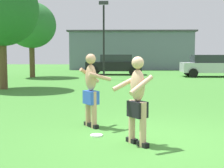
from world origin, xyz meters
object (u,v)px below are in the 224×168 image
(tree_behind_players, at_px, (31,25))
(frisbee, at_px, (96,135))
(lamp_post, at_px, (104,31))
(player_in_blue, at_px, (91,88))
(player_near, at_px, (137,99))
(car_black_near_post, at_px, (115,64))
(tree_near_building, at_px, (1,10))
(car_silver_mid_lot, at_px, (211,65))

(tree_behind_players, bearing_deg, frisbee, -69.93)
(lamp_post, relative_size, tree_behind_players, 0.95)
(tree_behind_players, bearing_deg, player_in_blue, -69.55)
(player_near, distance_m, car_black_near_post, 19.27)
(car_black_near_post, distance_m, lamp_post, 5.19)
(car_black_near_post, distance_m, tree_near_building, 11.64)
(lamp_post, bearing_deg, car_black_near_post, 82.68)
(frisbee, bearing_deg, player_in_blue, 102.77)
(car_black_near_post, bearing_deg, lamp_post, -97.32)
(player_near, distance_m, frisbee, 1.37)
(player_near, relative_size, player_in_blue, 0.98)
(player_in_blue, xyz_separation_m, frisbee, (0.19, -0.82, -0.91))
(frisbee, distance_m, tree_behind_players, 17.21)
(player_near, bearing_deg, car_black_near_post, 92.58)
(car_silver_mid_lot, distance_m, tree_near_building, 14.90)
(car_silver_mid_lot, bearing_deg, car_black_near_post, 165.07)
(player_near, distance_m, lamp_post, 14.86)
(tree_behind_players, bearing_deg, car_silver_mid_lot, 4.27)
(player_in_blue, bearing_deg, player_near, -55.04)
(car_black_near_post, bearing_deg, frisbee, -89.89)
(player_in_blue, bearing_deg, lamp_post, 91.93)
(frisbee, relative_size, lamp_post, 0.05)
(car_silver_mid_lot, xyz_separation_m, lamp_post, (-7.57, -2.77, 2.28))
(tree_behind_players, xyz_separation_m, tree_near_building, (0.61, -7.22, 0.13))
(frisbee, bearing_deg, car_black_near_post, 90.11)
(car_silver_mid_lot, distance_m, tree_behind_players, 13.06)
(frisbee, relative_size, car_silver_mid_lot, 0.06)
(player_in_blue, height_order, tree_near_building, tree_near_building)
(car_black_near_post, height_order, lamp_post, lamp_post)
(player_in_blue, height_order, car_silver_mid_lot, player_in_blue)
(tree_near_building, bearing_deg, frisbee, -58.98)
(player_in_blue, xyz_separation_m, car_black_near_post, (0.15, 17.79, -0.10))
(player_in_blue, height_order, tree_behind_players, tree_behind_players)
(car_silver_mid_lot, bearing_deg, frisbee, -112.52)
(tree_behind_players, bearing_deg, tree_near_building, -85.15)
(car_black_near_post, height_order, tree_behind_players, tree_behind_players)
(lamp_post, bearing_deg, frisbee, -87.42)
(lamp_post, relative_size, tree_near_building, 0.90)
(car_black_near_post, xyz_separation_m, tree_near_building, (-5.12, -10.03, 2.93))
(car_black_near_post, height_order, tree_near_building, tree_near_building)
(player_near, height_order, lamp_post, lamp_post)
(player_in_blue, relative_size, frisbee, 6.47)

